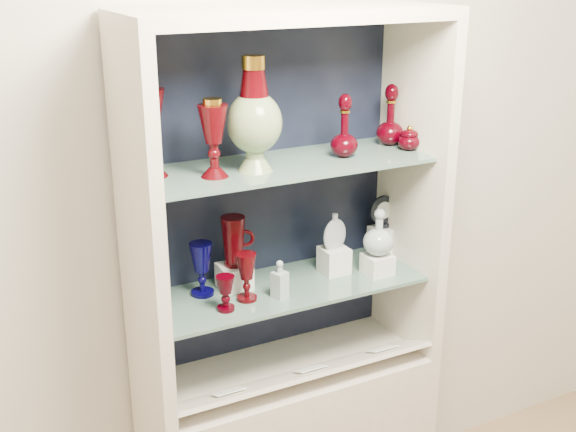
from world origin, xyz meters
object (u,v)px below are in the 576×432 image
ruby_goblet_tall (246,277)px  cameo_medallion (383,211)px  ruby_decanter_a (345,122)px  lidded_bowl (409,138)px  ruby_decanter_b (391,113)px  ruby_goblet_small (226,293)px  enamel_urn (254,114)px  ruby_pitcher (233,241)px  clear_round_decanter (379,233)px  pedestal_lamp_left (148,130)px  clear_square_bottle (280,279)px  flat_flask (335,230)px  pedestal_lamp_right (213,138)px  cobalt_goblet (202,269)px

ruby_goblet_tall → cameo_medallion: size_ratio=1.26×
ruby_decanter_a → lidded_bowl: (0.24, -0.02, -0.07)m
ruby_decanter_b → ruby_goblet_tall: (-0.58, -0.09, -0.45)m
ruby_decanter_a → lidded_bowl: size_ratio=2.71×
ruby_goblet_tall → ruby_goblet_small: bearing=-156.9°
enamel_urn → ruby_goblet_small: enamel_urn is taller
ruby_decanter_a → ruby_pitcher: ruby_decanter_a is taller
ruby_goblet_tall → clear_round_decanter: size_ratio=1.00×
lidded_bowl → ruby_goblet_tall: lidded_bowl is taller
lidded_bowl → pedestal_lamp_left: bearing=173.9°
ruby_goblet_tall → clear_square_bottle: size_ratio=1.25×
pedestal_lamp_left → clear_square_bottle: 0.62m
ruby_decanter_a → cameo_medallion: 0.45m
ruby_decanter_a → ruby_pitcher: (-0.36, 0.08, -0.37)m
ruby_pitcher → cameo_medallion: size_ratio=1.33×
lidded_bowl → flat_flask: bearing=166.1°
pedestal_lamp_left → ruby_decanter_b: pedestal_lamp_left is taller
clear_round_decanter → enamel_urn: bearing=176.6°
pedestal_lamp_right → ruby_decanter_b: bearing=7.2°
pedestal_lamp_left → ruby_pitcher: bearing=2.3°
pedestal_lamp_left → flat_flask: size_ratio=2.16×
ruby_decanter_a → enamel_urn: bearing=-177.2°
pedestal_lamp_right → ruby_goblet_tall: pedestal_lamp_right is taller
ruby_goblet_small → ruby_decanter_a: bearing=7.4°
cobalt_goblet → clear_square_bottle: size_ratio=1.40×
enamel_urn → clear_square_bottle: size_ratio=2.71×
pedestal_lamp_right → cameo_medallion: (0.69, 0.13, -0.37)m
ruby_goblet_tall → ruby_pitcher: (0.00, 0.10, 0.08)m
clear_round_decanter → ruby_pitcher: bearing=165.9°
ruby_decanter_b → clear_round_decanter: 0.41m
enamel_urn → clear_square_bottle: 0.53m
flat_flask → ruby_pitcher: bearing=166.4°
ruby_pitcher → flat_flask: size_ratio=1.30×
ruby_decanter_a → pedestal_lamp_right: bearing=-177.4°
ruby_decanter_a → clear_round_decanter: bearing=-19.2°
clear_square_bottle → cameo_medallion: cameo_medallion is taller
pedestal_lamp_right → ruby_pitcher: pedestal_lamp_right is taller
clear_round_decanter → pedestal_lamp_left: bearing=171.5°
flat_flask → clear_round_decanter: bearing=-38.8°
pedestal_lamp_right → cameo_medallion: 0.80m
pedestal_lamp_right → enamel_urn: size_ratio=0.67×
pedestal_lamp_right → ruby_goblet_tall: 0.47m
ruby_decanter_b → ruby_pitcher: bearing=178.6°
lidded_bowl → cameo_medallion: bearing=90.0°
pedestal_lamp_right → clear_square_bottle: 0.51m
pedestal_lamp_right → lidded_bowl: pedestal_lamp_right is taller
lidded_bowl → ruby_goblet_tall: (-0.60, 0.00, -0.38)m
ruby_pitcher → cameo_medallion: (0.60, 0.03, -0.00)m
pedestal_lamp_right → enamel_urn: enamel_urn is taller
ruby_decanter_b → flat_flask: 0.44m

